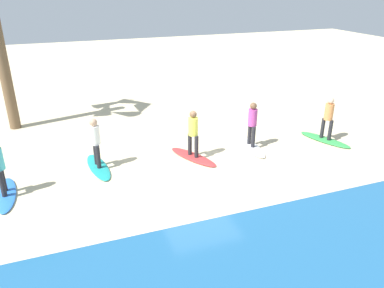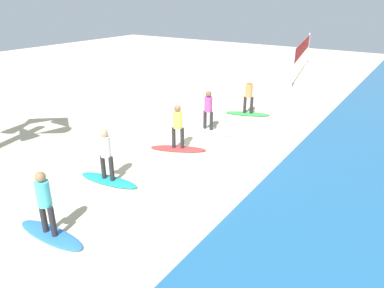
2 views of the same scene
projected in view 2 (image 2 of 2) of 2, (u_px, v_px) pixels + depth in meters
ground_plane at (192, 154)px, 13.12m from camera, size 60.00×60.00×0.00m
surfboard_green at (248, 114)px, 17.37m from camera, size 1.26×2.16×0.09m
surfer_green at (249, 94)px, 16.99m from camera, size 0.32×0.44×1.64m
surfboard_white at (208, 130)px, 15.29m from camera, size 0.68×2.13×0.09m
surfer_white at (208, 108)px, 14.91m from camera, size 0.32×0.46×1.64m
surfboard_red at (178, 149)px, 13.45m from camera, size 1.39×2.14×0.09m
surfer_red at (178, 124)px, 13.07m from camera, size 0.32×0.43×1.64m
surfboard_teal at (109, 180)px, 11.18m from camera, size 0.81×2.15×0.09m
surfer_teal at (106, 151)px, 10.79m from camera, size 0.32×0.46×1.64m
surfboard_blue at (51, 235)px, 8.65m from camera, size 0.63×2.12×0.09m
surfer_blue at (44, 199)px, 8.27m from camera, size 0.32×0.46×1.64m
volleyball_net at (302, 49)px, 25.22m from camera, size 8.92×1.88×2.50m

